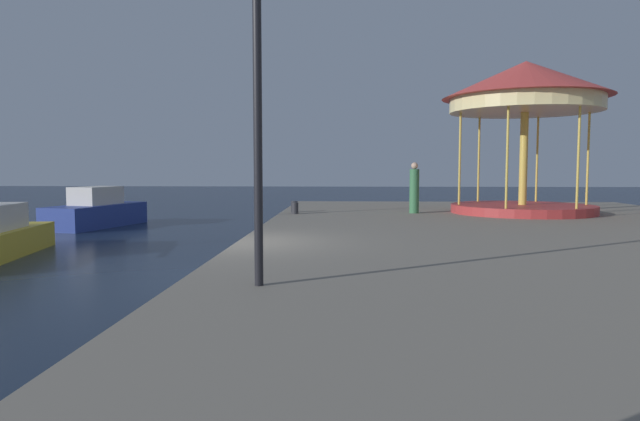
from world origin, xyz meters
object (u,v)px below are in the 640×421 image
(person_near_carousel, at_px, (414,189))
(carousel, at_px, (525,101))
(motorboat_blue, at_px, (96,212))
(lamp_post_mid_promenade, at_px, (257,68))
(bollard_south, at_px, (294,207))
(bollard_north, at_px, (295,208))

(person_near_carousel, bearing_deg, carousel, 2.84)
(motorboat_blue, relative_size, person_near_carousel, 2.69)
(motorboat_blue, relative_size, lamp_post_mid_promenade, 1.13)
(bollard_south, height_order, bollard_north, same)
(carousel, relative_size, bollard_south, 14.47)
(bollard_north, xyz_separation_m, person_near_carousel, (4.23, 0.55, 0.65))
(bollard_south, distance_m, person_near_carousel, 4.38)
(bollard_north, bearing_deg, person_near_carousel, 7.36)
(motorboat_blue, distance_m, bollard_north, 8.92)
(carousel, distance_m, bollard_south, 9.03)
(motorboat_blue, relative_size, carousel, 0.84)
(motorboat_blue, xyz_separation_m, bollard_north, (8.45, -2.84, 0.38))
(bollard_north, distance_m, person_near_carousel, 4.31)
(motorboat_blue, xyz_separation_m, person_near_carousel, (12.67, -2.30, 1.02))
(lamp_post_mid_promenade, height_order, bollard_south, lamp_post_mid_promenade)
(motorboat_blue, relative_size, bollard_south, 12.15)
(carousel, relative_size, bollard_north, 14.47)
(carousel, bearing_deg, motorboat_blue, 172.74)
(carousel, relative_size, lamp_post_mid_promenade, 1.34)
(motorboat_blue, distance_m, lamp_post_mid_promenade, 17.64)
(motorboat_blue, height_order, lamp_post_mid_promenade, lamp_post_mid_promenade)
(carousel, distance_m, person_near_carousel, 4.98)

